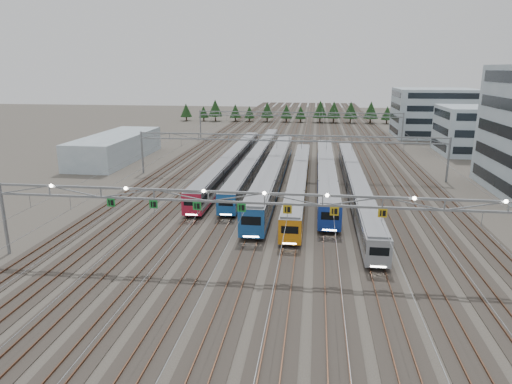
# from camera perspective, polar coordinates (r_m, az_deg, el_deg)

# --- Properties ---
(ground) EXTENTS (400.00, 400.00, 0.00)m
(ground) POSITION_cam_1_polar(r_m,az_deg,el_deg) (46.87, 1.03, -9.41)
(ground) COLOR #47423A
(ground) RESTS_ON ground
(track_bed) EXTENTS (54.00, 260.00, 5.42)m
(track_bed) POSITION_cam_1_polar(r_m,az_deg,el_deg) (143.56, 5.57, 7.92)
(track_bed) COLOR #2D2823
(track_bed) RESTS_ON ground
(train_a) EXTENTS (2.75, 58.86, 3.58)m
(train_a) POSITION_cam_1_polar(r_m,az_deg,el_deg) (88.54, -3.08, 3.80)
(train_a) COLOR black
(train_a) RESTS_ON ground
(train_b) EXTENTS (2.66, 66.21, 3.46)m
(train_b) POSITION_cam_1_polar(r_m,az_deg,el_deg) (92.09, 0.18, 4.22)
(train_b) COLOR black
(train_b) RESTS_ON ground
(train_c) EXTENTS (3.11, 57.19, 4.06)m
(train_c) POSITION_cam_1_polar(r_m,az_deg,el_deg) (79.43, 2.26, 2.66)
(train_c) COLOR black
(train_c) RESTS_ON ground
(train_d) EXTENTS (2.61, 51.60, 3.39)m
(train_d) POSITION_cam_1_polar(r_m,az_deg,el_deg) (75.24, 5.38, 1.63)
(train_d) COLOR black
(train_d) RESTS_ON ground
(train_e) EXTENTS (2.88, 51.08, 3.75)m
(train_e) POSITION_cam_1_polar(r_m,az_deg,el_deg) (79.64, 8.76, 2.41)
(train_e) COLOR black
(train_e) RESTS_ON ground
(train_f) EXTENTS (2.59, 59.48, 3.36)m
(train_f) POSITION_cam_1_polar(r_m,az_deg,el_deg) (74.47, 12.29, 1.19)
(train_f) COLOR black
(train_f) RESTS_ON ground
(gantry_near) EXTENTS (56.36, 0.61, 8.08)m
(gantry_near) POSITION_cam_1_polar(r_m,az_deg,el_deg) (44.28, 1.00, -1.10)
(gantry_near) COLOR gray
(gantry_near) RESTS_ON ground
(gantry_mid) EXTENTS (56.36, 0.36, 8.00)m
(gantry_mid) POSITION_cam_1_polar(r_m,az_deg,el_deg) (83.52, 4.16, 6.12)
(gantry_mid) COLOR gray
(gantry_mid) RESTS_ON ground
(gantry_far) EXTENTS (56.36, 0.36, 8.00)m
(gantry_far) POSITION_cam_1_polar(r_m,az_deg,el_deg) (128.11, 5.38, 9.25)
(gantry_far) COLOR gray
(gantry_far) RESTS_ON ground
(depot_bldg_mid) EXTENTS (14.00, 16.00, 10.96)m
(depot_bldg_mid) POSITION_cam_1_polar(r_m,az_deg,el_deg) (119.02, 25.31, 6.99)
(depot_bldg_mid) COLOR #9DB1BB
(depot_bldg_mid) RESTS_ON ground
(depot_bldg_north) EXTENTS (22.00, 18.00, 13.87)m
(depot_bldg_north) POSITION_cam_1_polar(r_m,az_deg,el_deg) (144.93, 21.32, 9.20)
(depot_bldg_north) COLOR #9DB1BB
(depot_bldg_north) RESTS_ON ground
(west_shed) EXTENTS (10.00, 30.00, 5.47)m
(west_shed) POSITION_cam_1_polar(r_m,az_deg,el_deg) (105.30, -17.08, 5.36)
(west_shed) COLOR #9DB1BB
(west_shed) RESTS_ON ground
(treeline) EXTENTS (87.50, 5.60, 7.02)m
(treeline) POSITION_cam_1_polar(r_m,az_deg,el_deg) (172.64, 4.59, 10.08)
(treeline) COLOR #332114
(treeline) RESTS_ON ground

